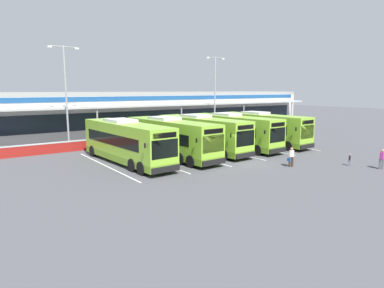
{
  "coord_description": "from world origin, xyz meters",
  "views": [
    {
      "loc": [
        -20.66,
        -20.59,
        6.29
      ],
      "look_at": [
        -3.67,
        3.0,
        1.6
      ],
      "focal_mm": 31.3,
      "sensor_mm": 36.0,
      "label": 1
    }
  ],
  "objects_px": {
    "coach_bus_leftmost": "(126,143)",
    "lamp_post_west": "(66,90)",
    "coach_bus_right_centre": "(232,132)",
    "pedestrian_in_dark_coat": "(382,158)",
    "coach_bus_centre": "(202,134)",
    "coach_bus_rightmost": "(261,129)",
    "coach_bus_left_centre": "(170,139)",
    "lamp_post_centre": "(215,90)",
    "pedestrian_child": "(350,159)",
    "pedestrian_with_handbag": "(291,157)"
  },
  "relations": [
    {
      "from": "coach_bus_rightmost",
      "to": "lamp_post_west",
      "type": "bearing_deg",
      "value": 149.91
    },
    {
      "from": "pedestrian_child",
      "to": "coach_bus_right_centre",
      "type": "bearing_deg",
      "value": 99.04
    },
    {
      "from": "pedestrian_with_handbag",
      "to": "lamp_post_west",
      "type": "relative_size",
      "value": 0.15
    },
    {
      "from": "coach_bus_centre",
      "to": "lamp_post_west",
      "type": "relative_size",
      "value": 1.11
    },
    {
      "from": "coach_bus_right_centre",
      "to": "coach_bus_rightmost",
      "type": "xyz_separation_m",
      "value": [
        4.43,
        -0.15,
        0.0
      ]
    },
    {
      "from": "pedestrian_child",
      "to": "lamp_post_west",
      "type": "distance_m",
      "value": 29.03
    },
    {
      "from": "coach_bus_left_centre",
      "to": "coach_bus_centre",
      "type": "bearing_deg",
      "value": 8.52
    },
    {
      "from": "coach_bus_centre",
      "to": "pedestrian_in_dark_coat",
      "type": "xyz_separation_m",
      "value": [
        7.0,
        -14.66,
        -0.91
      ]
    },
    {
      "from": "coach_bus_left_centre",
      "to": "pedestrian_in_dark_coat",
      "type": "bearing_deg",
      "value": -51.49
    },
    {
      "from": "coach_bus_leftmost",
      "to": "coach_bus_rightmost",
      "type": "xyz_separation_m",
      "value": [
        17.16,
        0.14,
        0.0
      ]
    },
    {
      "from": "coach_bus_rightmost",
      "to": "pedestrian_with_handbag",
      "type": "distance_m",
      "value": 11.77
    },
    {
      "from": "coach_bus_leftmost",
      "to": "pedestrian_with_handbag",
      "type": "xyz_separation_m",
      "value": [
        10.38,
        -9.44,
        -0.93
      ]
    },
    {
      "from": "coach_bus_left_centre",
      "to": "pedestrian_in_dark_coat",
      "type": "distance_m",
      "value": 17.96
    },
    {
      "from": "coach_bus_rightmost",
      "to": "pedestrian_in_dark_coat",
      "type": "distance_m",
      "value": 14.47
    },
    {
      "from": "coach_bus_centre",
      "to": "coach_bus_right_centre",
      "type": "relative_size",
      "value": 1.0
    },
    {
      "from": "pedestrian_child",
      "to": "lamp_post_centre",
      "type": "bearing_deg",
      "value": 79.22
    },
    {
      "from": "pedestrian_with_handbag",
      "to": "lamp_post_centre",
      "type": "relative_size",
      "value": 0.15
    },
    {
      "from": "coach_bus_left_centre",
      "to": "coach_bus_right_centre",
      "type": "height_order",
      "value": "same"
    },
    {
      "from": "coach_bus_leftmost",
      "to": "pedestrian_child",
      "type": "height_order",
      "value": "coach_bus_leftmost"
    },
    {
      "from": "coach_bus_left_centre",
      "to": "lamp_post_west",
      "type": "bearing_deg",
      "value": 118.81
    },
    {
      "from": "coach_bus_leftmost",
      "to": "coach_bus_rightmost",
      "type": "distance_m",
      "value": 17.16
    },
    {
      "from": "coach_bus_right_centre",
      "to": "coach_bus_rightmost",
      "type": "height_order",
      "value": "same"
    },
    {
      "from": "pedestrian_in_dark_coat",
      "to": "pedestrian_with_handbag",
      "type": "bearing_deg",
      "value": 137.49
    },
    {
      "from": "coach_bus_left_centre",
      "to": "lamp_post_centre",
      "type": "bearing_deg",
      "value": 37.43
    },
    {
      "from": "coach_bus_right_centre",
      "to": "pedestrian_with_handbag",
      "type": "height_order",
      "value": "coach_bus_right_centre"
    },
    {
      "from": "coach_bus_right_centre",
      "to": "pedestrian_in_dark_coat",
      "type": "relative_size",
      "value": 7.57
    },
    {
      "from": "coach_bus_right_centre",
      "to": "lamp_post_centre",
      "type": "height_order",
      "value": "lamp_post_centre"
    },
    {
      "from": "pedestrian_in_dark_coat",
      "to": "lamp_post_west",
      "type": "distance_m",
      "value": 31.21
    },
    {
      "from": "coach_bus_centre",
      "to": "lamp_post_west",
      "type": "distance_m",
      "value": 15.56
    },
    {
      "from": "coach_bus_centre",
      "to": "lamp_post_centre",
      "type": "relative_size",
      "value": 1.11
    },
    {
      "from": "coach_bus_centre",
      "to": "pedestrian_with_handbag",
      "type": "bearing_deg",
      "value": -79.74
    },
    {
      "from": "coach_bus_leftmost",
      "to": "lamp_post_west",
      "type": "relative_size",
      "value": 1.11
    },
    {
      "from": "pedestrian_with_handbag",
      "to": "pedestrian_in_dark_coat",
      "type": "height_order",
      "value": "same"
    },
    {
      "from": "pedestrian_child",
      "to": "lamp_post_centre",
      "type": "relative_size",
      "value": 0.09
    },
    {
      "from": "coach_bus_left_centre",
      "to": "coach_bus_right_centre",
      "type": "xyz_separation_m",
      "value": [
        8.31,
        0.47,
        0.0
      ]
    },
    {
      "from": "coach_bus_right_centre",
      "to": "coach_bus_left_centre",
      "type": "bearing_deg",
      "value": -176.74
    },
    {
      "from": "coach_bus_leftmost",
      "to": "coach_bus_centre",
      "type": "distance_m",
      "value": 8.6
    },
    {
      "from": "coach_bus_right_centre",
      "to": "lamp_post_west",
      "type": "height_order",
      "value": "lamp_post_west"
    },
    {
      "from": "coach_bus_left_centre",
      "to": "lamp_post_west",
      "type": "height_order",
      "value": "lamp_post_west"
    },
    {
      "from": "coach_bus_leftmost",
      "to": "pedestrian_with_handbag",
      "type": "relative_size",
      "value": 7.57
    },
    {
      "from": "coach_bus_leftmost",
      "to": "lamp_post_west",
      "type": "distance_m",
      "value": 12.13
    },
    {
      "from": "coach_bus_left_centre",
      "to": "coach_bus_centre",
      "type": "distance_m",
      "value": 4.21
    },
    {
      "from": "pedestrian_in_dark_coat",
      "to": "lamp_post_centre",
      "type": "xyz_separation_m",
      "value": [
        3.5,
        25.27,
        5.42
      ]
    },
    {
      "from": "pedestrian_with_handbag",
      "to": "coach_bus_rightmost",
      "type": "bearing_deg",
      "value": 54.7
    },
    {
      "from": "lamp_post_west",
      "to": "lamp_post_centre",
      "type": "height_order",
      "value": "same"
    },
    {
      "from": "coach_bus_rightmost",
      "to": "pedestrian_child",
      "type": "relative_size",
      "value": 12.21
    },
    {
      "from": "coach_bus_left_centre",
      "to": "coach_bus_rightmost",
      "type": "relative_size",
      "value": 1.0
    },
    {
      "from": "pedestrian_child",
      "to": "lamp_post_centre",
      "type": "xyz_separation_m",
      "value": [
        4.4,
        23.11,
        5.75
      ]
    },
    {
      "from": "pedestrian_in_dark_coat",
      "to": "lamp_post_centre",
      "type": "height_order",
      "value": "lamp_post_centre"
    },
    {
      "from": "coach_bus_leftmost",
      "to": "coach_bus_left_centre",
      "type": "xyz_separation_m",
      "value": [
        4.42,
        -0.18,
        0.0
      ]
    }
  ]
}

